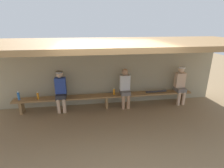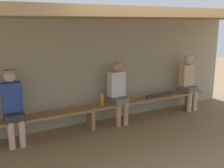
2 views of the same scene
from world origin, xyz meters
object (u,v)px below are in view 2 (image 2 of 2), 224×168
(player_in_white, at_px, (188,80))
(water_bottle_blue, at_px, (102,100))
(player_rightmost, at_px, (13,104))
(player_near_post, at_px, (118,90))
(baseball_bat, at_px, (159,94))
(bench, at_px, (91,110))

(player_in_white, distance_m, water_bottle_blue, 2.39)
(player_rightmost, bearing_deg, player_near_post, -0.01)
(player_rightmost, distance_m, water_bottle_blue, 1.75)
(player_near_post, relative_size, water_bottle_blue, 5.74)
(player_near_post, height_order, player_in_white, player_in_white)
(baseball_bat, bearing_deg, player_in_white, -2.42)
(bench, relative_size, player_rightmost, 4.46)
(player_near_post, distance_m, water_bottle_blue, 0.41)
(bench, height_order, water_bottle_blue, water_bottle_blue)
(player_in_white, xyz_separation_m, baseball_bat, (-0.88, -0.00, -0.25))
(bench, xyz_separation_m, player_rightmost, (-1.48, 0.00, 0.36))
(water_bottle_blue, bearing_deg, bench, 179.77)
(player_near_post, xyz_separation_m, water_bottle_blue, (-0.38, -0.00, -0.16))
(bench, bearing_deg, player_near_post, 0.28)
(water_bottle_blue, bearing_deg, baseball_bat, 0.04)
(player_in_white, bearing_deg, bench, -179.92)
(player_near_post, bearing_deg, water_bottle_blue, -179.37)
(water_bottle_blue, height_order, baseball_bat, water_bottle_blue)
(player_near_post, bearing_deg, player_in_white, 0.01)
(bench, distance_m, player_rightmost, 1.53)
(player_rightmost, height_order, baseball_bat, player_rightmost)
(player_near_post, relative_size, player_rightmost, 0.99)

